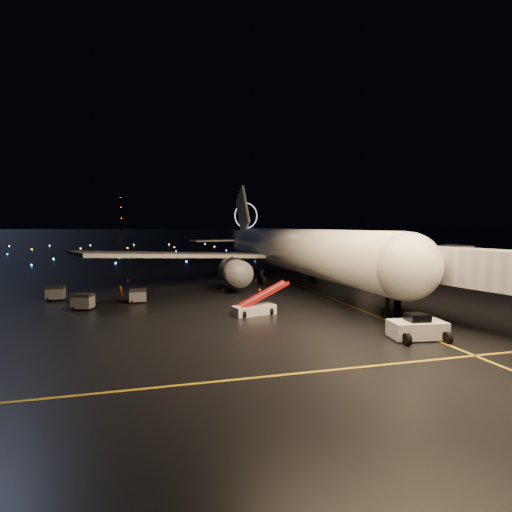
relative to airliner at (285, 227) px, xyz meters
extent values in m
plane|color=black|center=(-11.08, 274.76, -8.18)|extent=(2000.00, 2000.00, 0.00)
cube|color=gold|center=(0.92, -10.24, -8.17)|extent=(0.25, 80.00, 0.02)
cube|color=gold|center=(-16.08, -35.24, -8.17)|extent=(60.00, 0.25, 0.02)
cube|color=silver|center=(-0.18, -30.91, -7.23)|extent=(4.22, 2.61, 1.89)
imported|color=#E35800|center=(-22.46, -9.66, -7.32)|extent=(0.72, 1.09, 1.72)
cone|color=#FB3F10|center=(-5.68, -6.85, -7.95)|extent=(0.50, 0.50, 0.46)
cone|color=#FB3F10|center=(-4.08, 0.97, -7.93)|extent=(0.58, 0.58, 0.50)
cone|color=#FB3F10|center=(-10.41, -6.35, -7.95)|extent=(0.43, 0.43, 0.46)
cone|color=#FB3F10|center=(-22.64, 6.77, -7.92)|extent=(0.59, 0.59, 0.52)
cylinder|color=black|center=(-71.08, 714.76, 23.82)|extent=(1.80, 1.80, 64.00)
cube|color=slate|center=(-20.59, -11.18, -7.43)|extent=(1.81, 1.31, 1.50)
cube|color=slate|center=(-29.57, -7.32, -7.37)|extent=(1.92, 1.36, 1.61)
cube|color=slate|center=(-25.77, -13.57, -7.37)|extent=(2.22, 1.86, 1.62)
camera|label=1|loc=(-19.08, -55.88, 0.16)|focal=28.00mm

